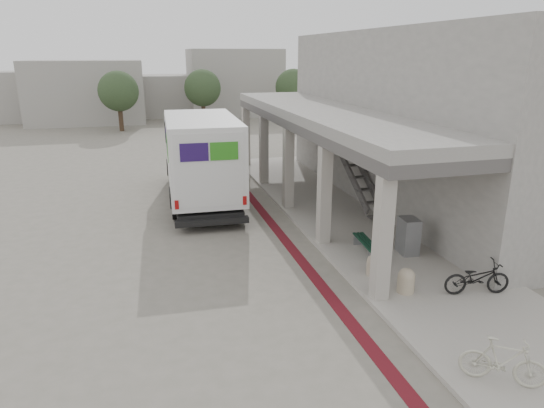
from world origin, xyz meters
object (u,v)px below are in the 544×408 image
object	(u,v)px
bicycle_black	(477,278)
bench	(366,244)
fedex_truck	(200,155)
utility_cabinet	(408,236)
bicycle_cream	(503,361)

from	to	relation	value
bicycle_black	bench	bearing A→B (deg)	36.73
fedex_truck	bicycle_black	world-z (taller)	fedex_truck
bench	utility_cabinet	distance (m)	1.32
fedex_truck	utility_cabinet	xyz separation A→B (m)	(5.42, -7.86, -1.28)
fedex_truck	bicycle_cream	world-z (taller)	fedex_truck
fedex_truck	bicycle_black	distance (m)	12.25
bicycle_cream	bench	bearing A→B (deg)	32.49
utility_cabinet	bicycle_cream	size ratio (longest dim) A/B	0.73
fedex_truck	bicycle_cream	xyz separation A→B (m)	(3.89, -13.93, -1.38)
bicycle_black	bicycle_cream	world-z (taller)	bicycle_cream
fedex_truck	utility_cabinet	size ratio (longest dim) A/B	7.71
bench	bicycle_cream	size ratio (longest dim) A/B	1.05
bench	bicycle_black	distance (m)	3.60
fedex_truck	bicycle_cream	distance (m)	14.53
bench	bicycle_cream	xyz separation A→B (m)	(-0.29, -6.43, 0.20)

